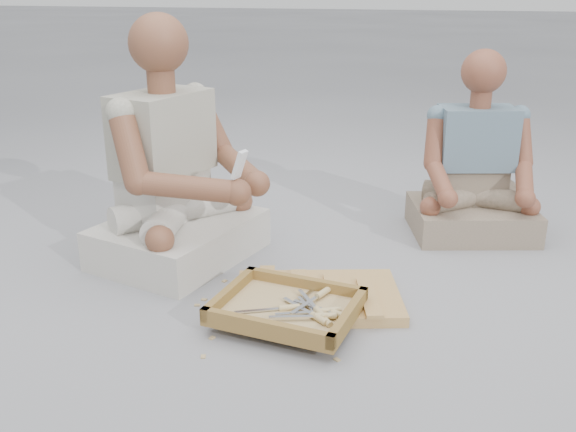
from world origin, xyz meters
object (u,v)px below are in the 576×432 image
(tool_tray, at_px, (287,308))
(companion, at_px, (475,175))
(craftsman, at_px, (175,180))
(carved_panel, at_px, (318,297))

(tool_tray, bearing_deg, companion, 62.60)
(craftsman, bearing_deg, tool_tray, 68.86)
(craftsman, bearing_deg, carved_panel, 84.38)
(carved_panel, height_order, companion, companion)
(tool_tray, height_order, companion, companion)
(carved_panel, distance_m, craftsman, 0.77)
(companion, bearing_deg, carved_panel, 43.30)
(companion, bearing_deg, tool_tray, 45.10)
(carved_panel, xyz_separation_m, tool_tray, (-0.06, -0.19, 0.04))
(carved_panel, xyz_separation_m, craftsman, (-0.67, 0.23, 0.32))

